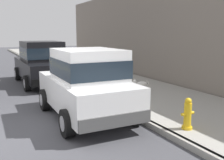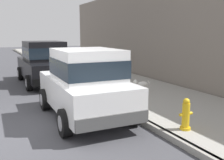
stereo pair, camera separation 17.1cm
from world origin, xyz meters
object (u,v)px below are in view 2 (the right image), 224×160
dog_white (141,84)px  fire_hydrant (186,115)px  car_black_sedan (44,62)px  car_white_hatchback (85,83)px

dog_white → fire_hydrant: fire_hydrant is taller
car_black_sedan → car_white_hatchback: bearing=-90.2°
car_white_hatchback → fire_hydrant: size_ratio=5.27×
fire_hydrant → car_black_sedan: bearing=101.4°
car_black_sedan → fire_hydrant: car_black_sedan is taller
car_white_hatchback → dog_white: bearing=29.7°
car_white_hatchback → car_black_sedan: bearing=89.8°
car_black_sedan → dog_white: 4.83m
car_black_sedan → dog_white: size_ratio=6.09×
car_white_hatchback → dog_white: size_ratio=5.07×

